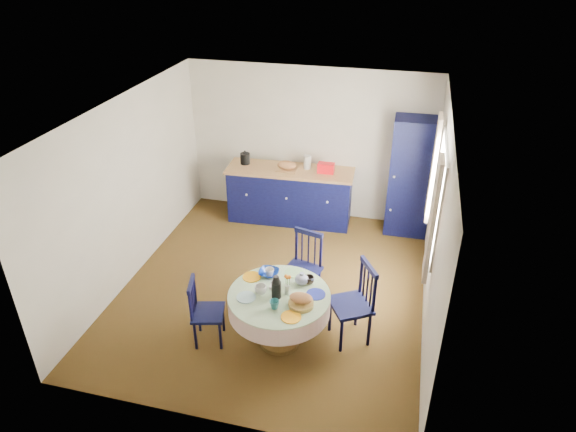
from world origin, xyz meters
name	(u,v)px	position (x,y,z in m)	size (l,w,h in m)	color
floor	(274,287)	(0.00, 0.00, 0.00)	(4.50, 4.50, 0.00)	black
ceiling	(271,111)	(0.00, 0.00, 2.50)	(4.50, 4.50, 0.00)	white
wall_back	(309,144)	(0.00, 2.25, 1.25)	(4.00, 0.02, 2.50)	beige
wall_left	(128,190)	(-2.00, 0.00, 1.25)	(0.02, 4.50, 2.50)	beige
wall_right	(436,227)	(2.00, 0.00, 1.25)	(0.02, 4.50, 2.50)	beige
window	(436,195)	(1.95, 0.30, 1.52)	(0.10, 1.74, 1.45)	white
kitchen_counter	(290,194)	(-0.24, 1.90, 0.47)	(2.08, 0.74, 1.16)	black
pantry_cabinet	(411,177)	(1.66, 2.00, 0.95)	(0.67, 0.50, 1.90)	black
dining_table	(280,303)	(0.36, -1.00, 0.59)	(1.17, 1.17, 0.98)	brown
chair_left	(205,311)	(-0.50, -1.18, 0.43)	(0.45, 0.46, 0.85)	black
chair_far	(303,268)	(0.44, -0.13, 0.49)	(0.53, 0.51, 0.98)	black
chair_right	(354,303)	(1.17, -0.71, 0.52)	(0.60, 0.61, 1.02)	black
mug_a	(261,290)	(0.15, -1.03, 0.76)	(0.14, 0.14, 0.11)	silver
mug_b	(274,304)	(0.36, -1.24, 0.75)	(0.11, 0.11, 0.10)	#2F757C
mug_c	(309,280)	(0.64, -0.71, 0.75)	(0.12, 0.12, 0.09)	black
mug_d	(270,272)	(0.15, -0.69, 0.75)	(0.11, 0.11, 0.10)	silver
cobalt_bowl	(269,273)	(0.14, -0.67, 0.73)	(0.24, 0.24, 0.06)	navy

